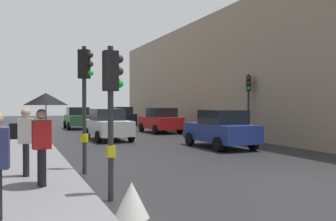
# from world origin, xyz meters

# --- Properties ---
(ground_plane) EXTENTS (120.00, 120.00, 0.00)m
(ground_plane) POSITION_xyz_m (0.00, 0.00, 0.00)
(ground_plane) COLOR #28282B
(sidewalk_kerb) EXTENTS (2.79, 40.00, 0.16)m
(sidewalk_kerb) POSITION_xyz_m (-6.64, 6.00, 0.08)
(sidewalk_kerb) COLOR gray
(sidewalk_kerb) RESTS_ON ground
(building_facade_right) EXTENTS (12.00, 34.84, 8.04)m
(building_facade_right) POSITION_xyz_m (11.24, 16.81, 4.02)
(building_facade_right) COLOR gray
(building_facade_right) RESTS_ON ground
(traffic_light_near_right) EXTENTS (0.44, 0.38, 3.72)m
(traffic_light_near_right) POSITION_xyz_m (-4.92, 3.19, 2.57)
(traffic_light_near_right) COLOR #2D2D2D
(traffic_light_near_right) RESTS_ON ground
(traffic_light_far_median) EXTENTS (0.24, 0.43, 3.67)m
(traffic_light_far_median) POSITION_xyz_m (-0.01, 21.10, 2.53)
(traffic_light_far_median) COLOR #2D2D2D
(traffic_light_far_median) RESTS_ON ground
(traffic_light_near_left) EXTENTS (0.43, 0.25, 3.26)m
(traffic_light_near_left) POSITION_xyz_m (-4.92, -0.17, 2.25)
(traffic_light_near_left) COLOR #2D2D2D
(traffic_light_near_left) RESTS_ON ground
(traffic_light_mid_street) EXTENTS (0.35, 0.45, 3.66)m
(traffic_light_mid_street) POSITION_xyz_m (4.93, 9.58, 2.53)
(traffic_light_mid_street) COLOR #2D2D2D
(traffic_light_mid_street) RESTS_ON ground
(car_white_compact) EXTENTS (2.16, 4.27, 1.76)m
(car_white_compact) POSITION_xyz_m (-2.02, 13.10, 0.88)
(car_white_compact) COLOR silver
(car_white_compact) RESTS_ON ground
(car_blue_van) EXTENTS (2.10, 4.24, 1.76)m
(car_blue_van) POSITION_xyz_m (2.02, 7.48, 0.88)
(car_blue_van) COLOR navy
(car_blue_van) RESTS_ON ground
(car_dark_suv) EXTENTS (2.24, 4.31, 1.76)m
(car_dark_suv) POSITION_xyz_m (2.29, 26.88, 0.88)
(car_dark_suv) COLOR black
(car_dark_suv) RESTS_ON ground
(car_red_sedan) EXTENTS (2.16, 4.27, 1.76)m
(car_red_sedan) POSITION_xyz_m (2.62, 17.10, 0.88)
(car_red_sedan) COLOR red
(car_red_sedan) RESTS_ON ground
(car_green_estate) EXTENTS (2.05, 4.21, 1.76)m
(car_green_estate) POSITION_xyz_m (-2.15, 23.51, 0.88)
(car_green_estate) COLOR #2D6038
(car_green_estate) RESTS_ON ground
(pedestrian_with_umbrella) EXTENTS (1.00, 1.00, 2.14)m
(pedestrian_with_umbrella) POSITION_xyz_m (-6.18, 1.15, 1.84)
(pedestrian_with_umbrella) COLOR black
(pedestrian_with_umbrella) RESTS_ON sidewalk_kerb
(pedestrian_with_black_backpack) EXTENTS (0.61, 0.36, 1.77)m
(pedestrian_with_black_backpack) POSITION_xyz_m (-6.60, 2.57, 1.16)
(pedestrian_with_black_backpack) COLOR black
(pedestrian_with_black_backpack) RESTS_ON sidewalk_kerb
(warning_sign_triangle) EXTENTS (0.64, 0.64, 0.65)m
(warning_sign_triangle) POSITION_xyz_m (-4.86, -1.46, 0.33)
(warning_sign_triangle) COLOR silver
(warning_sign_triangle) RESTS_ON ground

